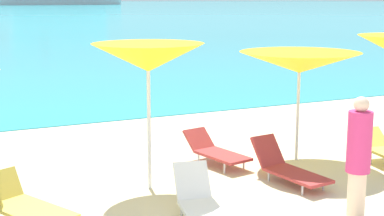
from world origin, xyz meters
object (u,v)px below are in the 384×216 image
(umbrella_2, at_px, (148,58))
(lounge_chair_6, at_px, (287,167))
(umbrella_3, at_px, (300,63))
(lounge_chair_2, at_px, (215,151))
(lounge_chair_7, at_px, (25,205))
(lounge_chair_4, at_px, (201,203))
(beachgoer_1, at_px, (359,154))

(umbrella_2, xyz_separation_m, lounge_chair_6, (2.19, -0.72, -1.86))
(umbrella_2, relative_size, umbrella_3, 0.97)
(lounge_chair_2, distance_m, lounge_chair_7, 3.92)
(lounge_chair_2, bearing_deg, lounge_chair_4, -133.38)
(lounge_chair_7, xyz_separation_m, beachgoer_1, (4.25, -1.79, 0.66))
(umbrella_2, height_order, lounge_chair_7, umbrella_2)
(beachgoer_1, bearing_deg, lounge_chair_4, -95.73)
(lounge_chair_7, height_order, beachgoer_1, beachgoer_1)
(lounge_chair_7, bearing_deg, beachgoer_1, -48.03)
(lounge_chair_7, bearing_deg, lounge_chair_4, -49.83)
(umbrella_2, bearing_deg, lounge_chair_2, 25.00)
(umbrella_3, distance_m, lounge_chair_6, 2.13)
(lounge_chair_4, bearing_deg, umbrella_3, 44.81)
(lounge_chair_2, height_order, lounge_chair_6, lounge_chair_6)
(lounge_chair_2, bearing_deg, lounge_chair_6, -79.35)
(umbrella_2, relative_size, lounge_chair_7, 1.47)
(umbrella_3, distance_m, lounge_chair_4, 3.93)
(lounge_chair_4, height_order, lounge_chair_6, lounge_chair_4)
(lounge_chair_4, xyz_separation_m, lounge_chair_7, (-2.20, 1.01, -0.01))
(lounge_chair_4, height_order, lounge_chair_7, lounge_chair_4)
(lounge_chair_6, xyz_separation_m, beachgoer_1, (-0.02, -1.70, 0.65))
(lounge_chair_6, height_order, lounge_chair_7, lounge_chair_6)
(lounge_chair_7, distance_m, beachgoer_1, 4.66)
(lounge_chair_2, xyz_separation_m, lounge_chair_6, (0.60, -1.46, 0.00))
(lounge_chair_4, relative_size, beachgoer_1, 0.90)
(umbrella_3, bearing_deg, lounge_chair_4, -146.81)
(lounge_chair_4, distance_m, lounge_chair_7, 2.42)
(lounge_chair_2, bearing_deg, beachgoer_1, -91.18)
(lounge_chair_2, height_order, lounge_chair_4, lounge_chair_4)
(lounge_chair_4, bearing_deg, lounge_chair_6, 35.51)
(umbrella_3, bearing_deg, beachgoer_1, -109.12)
(umbrella_2, distance_m, beachgoer_1, 3.47)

